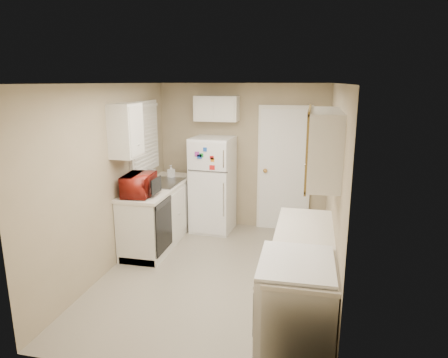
# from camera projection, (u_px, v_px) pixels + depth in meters

# --- Properties ---
(floor) EXTENTS (3.80, 3.80, 0.00)m
(floor) POSITION_uv_depth(u_px,v_px,m) (216.00, 274.00, 5.15)
(floor) COLOR #A9A08D
(floor) RESTS_ON ground
(ceiling) EXTENTS (3.80, 3.80, 0.00)m
(ceiling) POSITION_uv_depth(u_px,v_px,m) (215.00, 83.00, 4.58)
(ceiling) COLOR white
(ceiling) RESTS_ON floor
(wall_left) EXTENTS (3.80, 3.80, 0.00)m
(wall_left) POSITION_uv_depth(u_px,v_px,m) (110.00, 179.00, 5.16)
(wall_left) COLOR tan
(wall_left) RESTS_ON floor
(wall_right) EXTENTS (3.80, 3.80, 0.00)m
(wall_right) POSITION_uv_depth(u_px,v_px,m) (334.00, 191.00, 4.57)
(wall_right) COLOR tan
(wall_right) RESTS_ON floor
(wall_back) EXTENTS (2.80, 2.80, 0.00)m
(wall_back) POSITION_uv_depth(u_px,v_px,m) (242.00, 157.00, 6.66)
(wall_back) COLOR tan
(wall_back) RESTS_ON floor
(wall_front) EXTENTS (2.80, 2.80, 0.00)m
(wall_front) POSITION_uv_depth(u_px,v_px,m) (156.00, 245.00, 3.06)
(wall_front) COLOR tan
(wall_front) RESTS_ON floor
(left_counter) EXTENTS (0.60, 1.80, 0.90)m
(left_counter) POSITION_uv_depth(u_px,v_px,m) (160.00, 213.00, 6.13)
(left_counter) COLOR silver
(left_counter) RESTS_ON floor
(dishwasher) EXTENTS (0.03, 0.58, 0.72)m
(dishwasher) POSITION_uv_depth(u_px,v_px,m) (163.00, 226.00, 5.49)
(dishwasher) COLOR black
(dishwasher) RESTS_ON floor
(sink) EXTENTS (0.54, 0.74, 0.16)m
(sink) POSITION_uv_depth(u_px,v_px,m) (162.00, 185.00, 6.17)
(sink) COLOR gray
(sink) RESTS_ON left_counter
(microwave) EXTENTS (0.56, 0.34, 0.36)m
(microwave) POSITION_uv_depth(u_px,v_px,m) (139.00, 185.00, 5.45)
(microwave) COLOR maroon
(microwave) RESTS_ON left_counter
(soap_bottle) EXTENTS (0.11, 0.11, 0.21)m
(soap_bottle) POSITION_uv_depth(u_px,v_px,m) (171.00, 172.00, 6.48)
(soap_bottle) COLOR silver
(soap_bottle) RESTS_ON left_counter
(window_blinds) EXTENTS (0.10, 0.98, 1.08)m
(window_blinds) POSITION_uv_depth(u_px,v_px,m) (145.00, 137.00, 6.05)
(window_blinds) COLOR silver
(window_blinds) RESTS_ON wall_left
(upper_cabinet_left) EXTENTS (0.30, 0.45, 0.70)m
(upper_cabinet_left) POSITION_uv_depth(u_px,v_px,m) (126.00, 131.00, 5.19)
(upper_cabinet_left) COLOR silver
(upper_cabinet_left) RESTS_ON wall_left
(refrigerator) EXTENTS (0.68, 0.66, 1.56)m
(refrigerator) POSITION_uv_depth(u_px,v_px,m) (213.00, 185.00, 6.54)
(refrigerator) COLOR white
(refrigerator) RESTS_ON floor
(cabinet_over_fridge) EXTENTS (0.70, 0.30, 0.40)m
(cabinet_over_fridge) POSITION_uv_depth(u_px,v_px,m) (217.00, 108.00, 6.42)
(cabinet_over_fridge) COLOR silver
(cabinet_over_fridge) RESTS_ON wall_back
(interior_door) EXTENTS (0.86, 0.06, 2.08)m
(interior_door) POSITION_uv_depth(u_px,v_px,m) (284.00, 170.00, 6.52)
(interior_door) COLOR white
(interior_door) RESTS_ON floor
(right_counter) EXTENTS (0.60, 2.00, 0.90)m
(right_counter) POSITION_uv_depth(u_px,v_px,m) (302.00, 281.00, 4.05)
(right_counter) COLOR silver
(right_counter) RESTS_ON floor
(stove) EXTENTS (0.64, 0.79, 0.95)m
(stove) POSITION_uv_depth(u_px,v_px,m) (295.00, 309.00, 3.50)
(stove) COLOR white
(stove) RESTS_ON floor
(upper_cabinet_right) EXTENTS (0.30, 1.20, 0.70)m
(upper_cabinet_right) POSITION_uv_depth(u_px,v_px,m) (324.00, 146.00, 3.98)
(upper_cabinet_right) COLOR silver
(upper_cabinet_right) RESTS_ON wall_right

